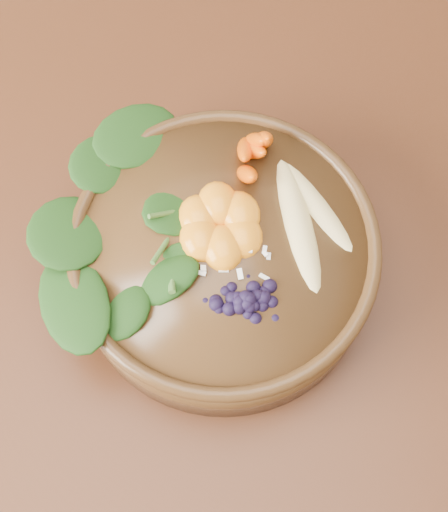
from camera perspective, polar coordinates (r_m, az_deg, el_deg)
The scene contains 9 objects.
ground at distance 1.48m, azimuth -3.98°, elevation -13.19°, with size 4.00×4.00×0.00m, color #381E0F.
dining_table at distance 0.84m, azimuth -6.86°, elevation -5.93°, with size 1.60×0.90×0.75m.
stoneware_bowl at distance 0.72m, azimuth -0.00°, elevation -0.30°, with size 0.30×0.30×0.08m, color #483019.
kale_heap at distance 0.68m, azimuth -5.37°, elevation 5.21°, with size 0.20×0.18×0.05m, color #1C3F14, non-canonical shape.
carrot_cluster at distance 0.69m, azimuth 2.24°, elevation 9.55°, with size 0.06×0.06×0.08m, color #EF5700, non-canonical shape.
banana_halves at distance 0.69m, azimuth 6.83°, elevation 3.80°, with size 0.09×0.17×0.03m.
mandarin_cluster at distance 0.67m, azimuth -0.32°, elevation 2.98°, with size 0.09×0.10×0.03m, color orange, non-canonical shape.
blueberry_pile at distance 0.64m, azimuth 1.98°, elevation -3.08°, with size 0.14×0.10×0.04m, color black, non-canonical shape.
coconut_flakes at distance 0.67m, azimuth 0.71°, elevation -0.38°, with size 0.10×0.07×0.01m, color white, non-canonical shape.
Camera 1 is at (0.06, -0.25, 1.46)m, focal length 50.00 mm.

